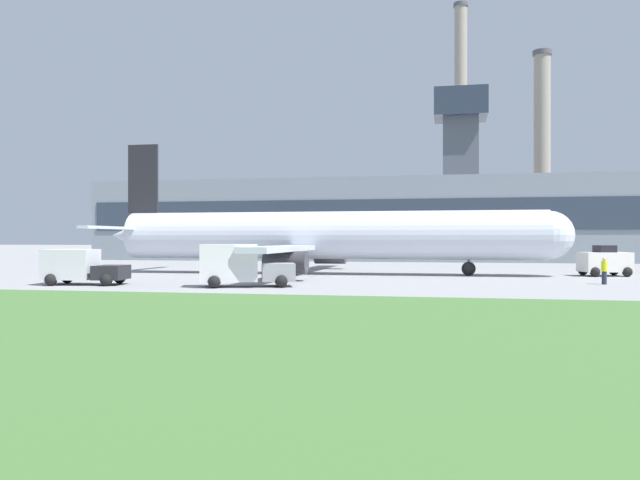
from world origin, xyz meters
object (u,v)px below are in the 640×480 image
at_px(fuel_truck, 241,266).
at_px(ground_crew_person, 604,271).
at_px(baggage_truck, 80,267).
at_px(airplane, 323,236).
at_px(pushback_tug, 605,262).

height_order(fuel_truck, ground_crew_person, fuel_truck).
height_order(baggage_truck, fuel_truck, fuel_truck).
relative_size(airplane, fuel_truck, 6.46).
bearing_deg(pushback_tug, ground_crew_person, -103.52).
xyz_separation_m(airplane, ground_crew_person, (18.32, -7.36, -2.10)).
xyz_separation_m(pushback_tug, ground_crew_person, (-2.10, -8.75, -0.19)).
bearing_deg(airplane, pushback_tug, 3.88).
bearing_deg(fuel_truck, baggage_truck, -178.48).
distance_m(pushback_tug, fuel_truck, 26.90).
relative_size(airplane, baggage_truck, 7.33).
xyz_separation_m(pushback_tug, fuel_truck, (-22.54, -14.67, 0.16)).
xyz_separation_m(fuel_truck, ground_crew_person, (20.44, 5.92, -0.35)).
height_order(airplane, pushback_tug, airplane).
distance_m(baggage_truck, fuel_truck, 9.76).
bearing_deg(airplane, fuel_truck, -99.07).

